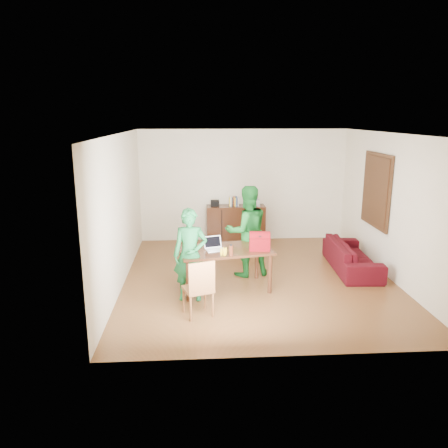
{
  "coord_description": "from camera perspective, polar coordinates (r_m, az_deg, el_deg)",
  "views": [
    {
      "loc": [
        -1.13,
        -7.72,
        3.01
      ],
      "look_at": [
        -0.66,
        -0.26,
        1.14
      ],
      "focal_mm": 35.0,
      "sensor_mm": 36.0,
      "label": 1
    }
  ],
  "objects": [
    {
      "name": "bananas",
      "position": [
        7.24,
        -0.06,
        -3.98
      ],
      "size": [
        0.18,
        0.14,
        0.06
      ],
      "primitive_type": null,
      "rotation": [
        0.0,
        0.0,
        -0.39
      ],
      "color": "gold",
      "rests_on": "table"
    },
    {
      "name": "person_near",
      "position": [
        7.22,
        -4.44,
        -4.06
      ],
      "size": [
        0.6,
        0.42,
        1.55
      ],
      "primitive_type": "imported",
      "rotation": [
        0.0,
        0.0,
        -0.09
      ],
      "color": "#145D2C",
      "rests_on": "ground"
    },
    {
      "name": "table",
      "position": [
        7.65,
        0.09,
        -3.94
      ],
      "size": [
        1.72,
        1.16,
        0.74
      ],
      "rotation": [
        0.0,
        0.0,
        0.18
      ],
      "color": "black",
      "rests_on": "ground"
    },
    {
      "name": "sofa",
      "position": [
        9.11,
        16.37,
        -4.03
      ],
      "size": [
        0.85,
        1.95,
        0.56
      ],
      "primitive_type": "imported",
      "rotation": [
        0.0,
        0.0,
        1.51
      ],
      "color": "#350712",
      "rests_on": "ground"
    },
    {
      "name": "bottle",
      "position": [
        7.24,
        0.92,
        -3.42
      ],
      "size": [
        0.08,
        0.08,
        0.2
      ],
      "primitive_type": "cylinder",
      "rotation": [
        0.0,
        0.0,
        -0.25
      ],
      "color": "#512112",
      "rests_on": "table"
    },
    {
      "name": "red_bag",
      "position": [
        7.56,
        4.67,
        -2.45
      ],
      "size": [
        0.37,
        0.23,
        0.26
      ],
      "primitive_type": "cube",
      "rotation": [
        0.0,
        0.0,
        -0.09
      ],
      "color": "maroon",
      "rests_on": "table"
    },
    {
      "name": "chair",
      "position": [
        6.82,
        -3.36,
        -9.76
      ],
      "size": [
        0.52,
        0.51,
        0.91
      ],
      "rotation": [
        0.0,
        0.0,
        0.34
      ],
      "color": "brown",
      "rests_on": "ground"
    },
    {
      "name": "laptop",
      "position": [
        7.54,
        -1.17,
        -3.13
      ],
      "size": [
        0.36,
        0.29,
        0.22
      ],
      "rotation": [
        0.0,
        0.0,
        0.27
      ],
      "color": "white",
      "rests_on": "table"
    },
    {
      "name": "room",
      "position": [
        8.12,
        4.55,
        1.86
      ],
      "size": [
        5.2,
        5.7,
        2.9
      ],
      "color": "#482812",
      "rests_on": "ground"
    },
    {
      "name": "person_far",
      "position": [
        8.3,
        3.02,
        -0.94
      ],
      "size": [
        0.98,
        0.84,
        1.74
      ],
      "primitive_type": "imported",
      "rotation": [
        0.0,
        0.0,
        3.38
      ],
      "color": "#13591D",
      "rests_on": "ground"
    }
  ]
}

